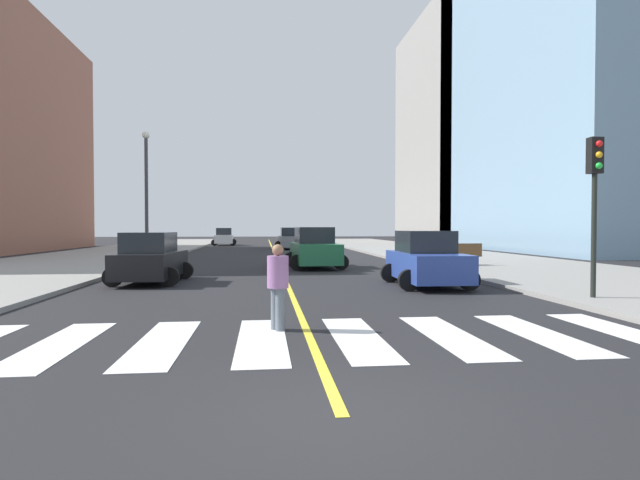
# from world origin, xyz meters

# --- Properties ---
(ground_plane) EXTENTS (220.00, 220.00, 0.00)m
(ground_plane) POSITION_xyz_m (0.00, 0.00, 0.00)
(ground_plane) COLOR black
(sidewalk_kerb_east) EXTENTS (10.00, 120.00, 0.15)m
(sidewalk_kerb_east) POSITION_xyz_m (12.20, 20.00, 0.07)
(sidewalk_kerb_east) COLOR gray
(sidewalk_kerb_east) RESTS_ON ground
(sidewalk_kerb_west) EXTENTS (10.00, 120.00, 0.15)m
(sidewalk_kerb_west) POSITION_xyz_m (-12.20, 20.00, 0.07)
(sidewalk_kerb_west) COLOR gray
(sidewalk_kerb_west) RESTS_ON ground
(crosswalk_paint) EXTENTS (13.50, 4.00, 0.01)m
(crosswalk_paint) POSITION_xyz_m (0.00, 4.00, 0.01)
(crosswalk_paint) COLOR silver
(crosswalk_paint) RESTS_ON ground
(lane_divider_paint) EXTENTS (0.16, 80.00, 0.01)m
(lane_divider_paint) POSITION_xyz_m (0.00, 40.00, 0.01)
(lane_divider_paint) COLOR yellow
(lane_divider_paint) RESTS_ON ground
(office_tower_glass) EXTENTS (20.00, 28.00, 41.09)m
(office_tower_glass) POSITION_xyz_m (29.61, 38.37, 20.55)
(office_tower_glass) COLOR #7A9EB7
(office_tower_glass) RESTS_ON ground
(parking_garage_concrete) EXTENTS (18.00, 24.00, 29.87)m
(parking_garage_concrete) POSITION_xyz_m (28.61, 60.73, 14.94)
(parking_garage_concrete) COLOR gray
(parking_garage_concrete) RESTS_ON ground
(car_blue_nearest) EXTENTS (2.80, 4.44, 1.97)m
(car_blue_nearest) POSITION_xyz_m (4.92, 12.21, 0.92)
(car_blue_nearest) COLOR #2D479E
(car_blue_nearest) RESTS_ON ground
(car_green_second) EXTENTS (3.07, 4.79, 2.10)m
(car_green_second) POSITION_xyz_m (1.76, 20.76, 0.98)
(car_green_second) COLOR #236B42
(car_green_second) RESTS_ON ground
(car_white_third) EXTENTS (2.93, 4.57, 2.01)m
(car_white_third) POSITION_xyz_m (-5.41, 54.54, 0.94)
(car_white_third) COLOR silver
(car_white_third) RESTS_ON ground
(car_black_fourth) EXTENTS (2.79, 4.35, 1.91)m
(car_black_fourth) POSITION_xyz_m (-5.10, 14.32, 0.89)
(car_black_fourth) COLOR black
(car_black_fourth) RESTS_ON ground
(car_gray_fifth) EXTENTS (2.92, 4.65, 2.07)m
(car_gray_fifth) POSITION_xyz_m (1.69, 43.60, 0.97)
(car_gray_fifth) COLOR slate
(car_gray_fifth) RESTS_ON ground
(traffic_light_near_corner) EXTENTS (0.36, 0.41, 4.43)m
(traffic_light_near_corner) POSITION_xyz_m (8.25, 7.72, 3.28)
(traffic_light_near_corner) COLOR black
(traffic_light_near_corner) RESTS_ON sidewalk_kerb_east
(park_bench) EXTENTS (1.84, 0.69, 1.12)m
(park_bench) POSITION_xyz_m (9.37, 19.73, 0.69)
(park_bench) COLOR brown
(park_bench) RESTS_ON sidewalk_kerb_east
(pedestrian_crossing) EXTENTS (0.43, 0.43, 1.75)m
(pedestrian_crossing) POSITION_xyz_m (-0.58, 4.87, 0.97)
(pedestrian_crossing) COLOR slate
(pedestrian_crossing) RESTS_ON ground
(fire_hydrant) EXTENTS (0.26, 0.26, 0.89)m
(fire_hydrant) POSITION_xyz_m (8.33, 26.64, 0.58)
(fire_hydrant) COLOR red
(fire_hydrant) RESTS_ON sidewalk_kerb_east
(street_lamp) EXTENTS (0.44, 0.44, 7.63)m
(street_lamp) POSITION_xyz_m (-7.78, 25.89, 4.64)
(street_lamp) COLOR #38383D
(street_lamp) RESTS_ON sidewalk_kerb_west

